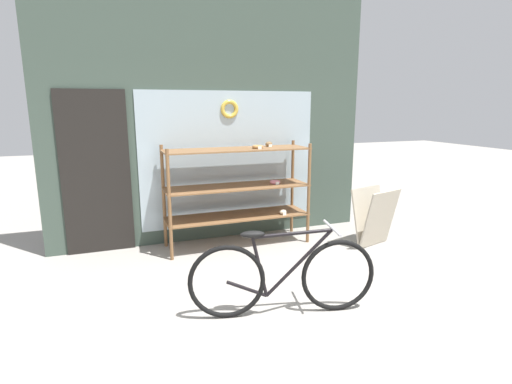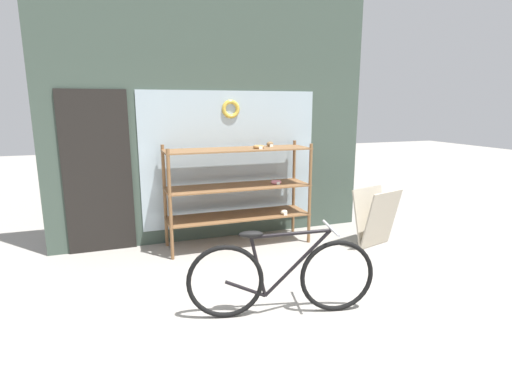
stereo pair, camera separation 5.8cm
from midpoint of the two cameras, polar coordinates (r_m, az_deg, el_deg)
The scene contains 5 objects.
ground_plane at distance 3.42m, azimuth 8.81°, elevation -21.69°, with size 30.00×30.00×0.00m, color gray.
storefront_facade at distance 5.66m, azimuth -5.93°, elevation 12.08°, with size 4.55×0.13×3.92m.
display_case at distance 5.42m, azimuth -2.06°, elevation 0.97°, with size 1.95×0.57×1.41m.
bicycle at distance 3.73m, azimuth 4.10°, elevation -11.95°, with size 1.70×0.54×0.83m.
sandwich_board at distance 5.70m, azimuth 17.01°, elevation -3.53°, with size 0.67×0.53×0.79m.
Camera 2 is at (-1.37, -2.48, 1.90)m, focal length 28.00 mm.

